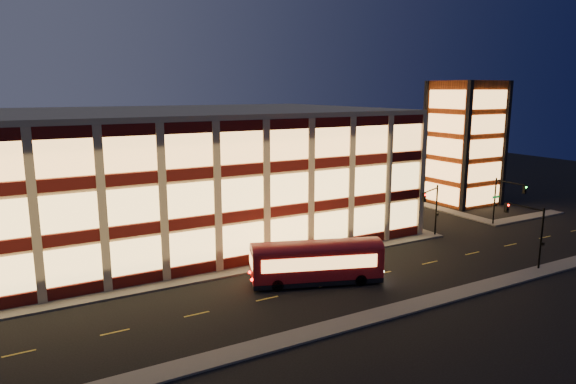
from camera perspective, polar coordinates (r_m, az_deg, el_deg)
ground at (r=48.51m, az=-3.48°, el=-8.87°), size 200.00×200.00×0.00m
sidewalk_office_south at (r=48.20m, az=-7.26°, el=-8.98°), size 54.00×2.00×0.15m
sidewalk_office_east at (r=73.99m, az=6.80°, el=-1.78°), size 2.00×30.00×0.15m
sidewalk_tower_south at (r=74.96m, az=24.81°, el=-2.59°), size 14.00×2.00×0.15m
sidewalk_tower_west at (r=80.85m, az=13.10°, el=-0.88°), size 2.00×30.00×0.15m
sidewalk_near at (r=38.12m, az=5.42°, el=-14.62°), size 100.00×2.00×0.15m
office_building at (r=61.07m, az=-13.04°, el=2.09°), size 50.45×30.45×14.50m
stair_tower at (r=80.23m, az=18.98°, el=5.16°), size 8.60×8.60×18.00m
traffic_signal_far at (r=60.21m, az=15.72°, el=-1.21°), size 3.79×1.87×6.00m
traffic_signal_right at (r=68.06m, az=22.97°, el=-0.29°), size 1.20×4.37×6.00m
traffic_signal_near at (r=54.16m, az=25.14°, el=-3.23°), size 0.32×4.45×6.00m
trolley_bus at (r=45.20m, az=3.18°, el=-7.52°), size 11.71×6.50×3.87m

